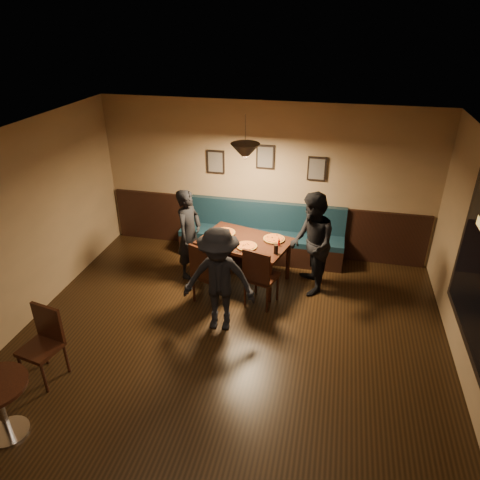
{
  "coord_description": "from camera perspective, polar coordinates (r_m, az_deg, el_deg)",
  "views": [
    {
      "loc": [
        1.2,
        -3.92,
        4.12
      ],
      "look_at": [
        -0.12,
        2.0,
        0.95
      ],
      "focal_mm": 33.0,
      "sensor_mm": 36.0,
      "label": 1
    }
  ],
  "objects": [
    {
      "name": "diner_left",
      "position": [
        7.45,
        -6.6,
        0.79
      ],
      "size": [
        0.48,
        0.64,
        1.57
      ],
      "primitive_type": "imported",
      "rotation": [
        0.0,
        0.0,
        1.37
      ],
      "color": "black",
      "rests_on": "floor"
    },
    {
      "name": "chair_near_right",
      "position": [
        6.8,
        2.83,
        -4.58
      ],
      "size": [
        0.55,
        0.55,
        1.0
      ],
      "primitive_type": null,
      "rotation": [
        0.0,
        0.0,
        -0.28
      ],
      "color": "black",
      "rests_on": "floor"
    },
    {
      "name": "ceiling",
      "position": [
        4.3,
        -4.28,
        9.67
      ],
      "size": [
        7.0,
        7.0,
        0.0
      ],
      "primitive_type": "plane",
      "rotation": [
        3.14,
        0.0,
        0.0
      ],
      "color": "silver",
      "rests_on": "ground"
    },
    {
      "name": "picture_center",
      "position": [
        7.82,
        3.3,
        10.68
      ],
      "size": [
        0.32,
        0.04,
        0.42
      ],
      "primitive_type": "cube",
      "color": "black",
      "rests_on": "wall_back"
    },
    {
      "name": "chair_near_left",
      "position": [
        6.87,
        -3.8,
        -4.15
      ],
      "size": [
        0.6,
        0.6,
        1.03
      ],
      "primitive_type": null,
      "rotation": [
        0.0,
        0.0,
        -0.41
      ],
      "color": "black",
      "rests_on": "floor"
    },
    {
      "name": "floor",
      "position": [
        5.81,
        -3.28,
        -17.63
      ],
      "size": [
        7.0,
        7.0,
        0.0
      ],
      "primitive_type": "plane",
      "color": "black",
      "rests_on": "ground"
    },
    {
      "name": "picture_left",
      "position": [
        8.05,
        -3.15,
        10.07
      ],
      "size": [
        0.32,
        0.04,
        0.42
      ],
      "primitive_type": "cube",
      "color": "black",
      "rests_on": "wall_back"
    },
    {
      "name": "pizza_a",
      "position": [
        7.44,
        -2.07,
        0.97
      ],
      "size": [
        0.43,
        0.43,
        0.04
      ],
      "primitive_type": "cylinder",
      "rotation": [
        0.0,
        0.0,
        -0.13
      ],
      "color": "orange",
      "rests_on": "dining_table"
    },
    {
      "name": "cafe_table",
      "position": [
        5.61,
        -28.47,
        -18.73
      ],
      "size": [
        0.9,
        0.9,
        0.72
      ],
      "primitive_type": "cylinder",
      "rotation": [
        0.0,
        0.0,
        0.43
      ],
      "color": "black",
      "rests_on": "floor"
    },
    {
      "name": "pizza_c",
      "position": [
        7.25,
        4.42,
        0.15
      ],
      "size": [
        0.44,
        0.44,
        0.04
      ],
      "primitive_type": "cylinder",
      "rotation": [
        0.0,
        0.0,
        -0.29
      ],
      "color": "orange",
      "rests_on": "dining_table"
    },
    {
      "name": "booth_bench",
      "position": [
        8.07,
        2.72,
        0.93
      ],
      "size": [
        3.0,
        0.6,
        1.0
      ],
      "primitive_type": null,
      "color": "#0F232D",
      "rests_on": "ground"
    },
    {
      "name": "cafe_chair_far",
      "position": [
        6.02,
        -24.45,
        -12.51
      ],
      "size": [
        0.5,
        0.5,
        0.97
      ],
      "primitive_type": null,
      "rotation": [
        0.0,
        0.0,
        2.95
      ],
      "color": "black",
      "rests_on": "floor"
    },
    {
      "name": "dining_table",
      "position": [
        7.42,
        0.59,
        -2.67
      ],
      "size": [
        1.62,
        1.26,
        0.77
      ],
      "primitive_type": "cube",
      "rotation": [
        0.0,
        0.0,
        -0.26
      ],
      "color": "black",
      "rests_on": "floor"
    },
    {
      "name": "pendant_lamp",
      "position": [
        6.67,
        0.67,
        11.33
      ],
      "size": [
        0.44,
        0.44,
        0.25
      ],
      "primitive_type": "cone",
      "rotation": [
        3.14,
        0.0,
        0.0
      ],
      "color": "black",
      "rests_on": "ceiling"
    },
    {
      "name": "diner_front",
      "position": [
        6.14,
        -2.74,
        -5.23
      ],
      "size": [
        1.05,
        0.64,
        1.59
      ],
      "primitive_type": "imported",
      "rotation": [
        0.0,
        0.0,
        0.05
      ],
      "color": "black",
      "rests_on": "floor"
    },
    {
      "name": "picture_right",
      "position": [
        7.78,
        9.9,
        9.06
      ],
      "size": [
        0.32,
        0.04,
        0.42
      ],
      "primitive_type": "cube",
      "color": "black",
      "rests_on": "wall_back"
    },
    {
      "name": "wall_back",
      "position": [
        7.99,
        3.25,
        7.65
      ],
      "size": [
        6.0,
        0.0,
        6.0
      ],
      "primitive_type": "plane",
      "rotation": [
        1.57,
        0.0,
        0.0
      ],
      "color": "#8C704F",
      "rests_on": "ground"
    },
    {
      "name": "soda_glass",
      "position": [
        6.83,
        4.66,
        -1.2
      ],
      "size": [
        0.07,
        0.07,
        0.15
      ],
      "primitive_type": "cylinder",
      "rotation": [
        0.0,
        0.0,
        -0.06
      ],
      "color": "black",
      "rests_on": "dining_table"
    },
    {
      "name": "cutlery_set",
      "position": [
        6.89,
        -0.46,
        -1.53
      ],
      "size": [
        0.19,
        0.04,
        0.0
      ],
      "primitive_type": "cube",
      "rotation": [
        0.0,
        0.0,
        1.68
      ],
      "color": "silver",
      "rests_on": "dining_table"
    },
    {
      "name": "napkin_b",
      "position": [
        7.12,
        -3.82,
        -0.56
      ],
      "size": [
        0.2,
        0.2,
        0.01
      ],
      "primitive_type": "cube",
      "rotation": [
        0.0,
        0.0,
        -0.35
      ],
      "color": "#1F7537",
      "rests_on": "dining_table"
    },
    {
      "name": "diner_right",
      "position": [
        7.04,
        9.23,
        -0.53
      ],
      "size": [
        0.82,
        0.95,
        1.69
      ],
      "primitive_type": "imported",
      "rotation": [
        0.0,
        0.0,
        -1.33
      ],
      "color": "black",
      "rests_on": "floor"
    },
    {
      "name": "napkin_a",
      "position": [
        7.55,
        -3.32,
        1.21
      ],
      "size": [
        0.17,
        0.17,
        0.01
      ],
      "primitive_type": "cube",
      "rotation": [
        0.0,
        0.0,
        0.24
      ],
      "color": "#1F7636",
      "rests_on": "dining_table"
    },
    {
      "name": "pizza_b",
      "position": [
        7.02,
        0.87,
        -0.79
      ],
      "size": [
        0.37,
        0.37,
        0.04
      ],
      "primitive_type": "cylinder",
      "rotation": [
        0.0,
        0.0,
        0.11
      ],
      "color": "gold",
      "rests_on": "dining_table"
    },
    {
      "name": "tabasco_bottle",
      "position": [
        7.06,
        5.05,
        -0.28
      ],
      "size": [
        0.04,
        0.04,
        0.13
      ],
      "primitive_type": "cylinder",
      "rotation": [
        0.0,
        0.0,
        -0.16
      ],
      "color": "#A1050B",
      "rests_on": "dining_table"
    },
    {
      "name": "wainscot",
      "position": [
        8.31,
        3.05,
        1.74
      ],
      "size": [
        5.88,
        0.06,
        1.0
      ],
      "primitive_type": "cube",
      "color": "black",
      "rests_on": "ground"
    }
  ]
}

